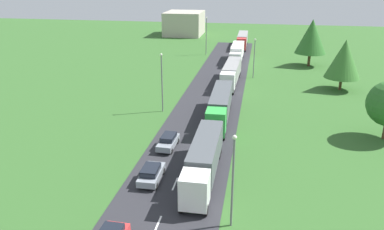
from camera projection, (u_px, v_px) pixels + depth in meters
road at (194, 140)px, 47.30m from camera, size 10.00×140.00×0.06m
lane_marking_centre at (188, 153)px, 43.85m from camera, size 0.16×118.68×0.01m
truck_lead at (204, 159)px, 37.79m from camera, size 2.57×13.41×3.69m
truck_second at (220, 105)px, 52.88m from camera, size 2.84×14.87×3.72m
truck_third at (231, 73)px, 70.26m from camera, size 2.80×14.67×3.59m
truck_fourth at (237, 53)px, 87.39m from camera, size 2.51×13.35×3.79m
truck_fifth at (242, 39)px, 104.86m from camera, size 2.64×14.68×3.49m
car_second at (151, 173)px, 37.67m from camera, size 1.95×4.35×1.57m
car_third at (168, 141)px, 44.85m from camera, size 1.93×4.36×1.55m
lamppost_lead at (233, 177)px, 29.79m from camera, size 0.36×0.36×8.05m
lamppost_second at (162, 80)px, 55.34m from camera, size 0.36×0.36×8.68m
lamppost_third at (254, 56)px, 73.56m from camera, size 0.36×0.36×7.65m
lamppost_fourth at (206, 34)px, 94.38m from camera, size 0.36×0.36×9.18m
tree_oak at (312, 36)px, 82.37m from camera, size 6.63×6.63×10.10m
tree_pine at (344, 59)px, 65.51m from camera, size 6.00×6.00×8.81m
distant_building at (184, 23)px, 125.20m from camera, size 11.72×13.77×7.39m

